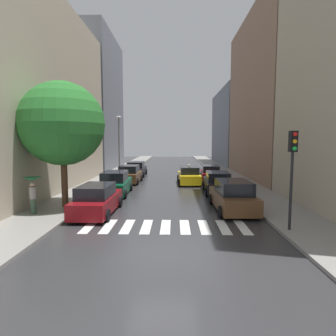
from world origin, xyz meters
TOP-DOWN VIEW (x-y plane):
  - ground_plane at (0.00, 24.00)m, footprint 28.00×72.00m
  - sidewalk_left at (-6.50, 24.00)m, footprint 3.00×72.00m
  - sidewalk_right at (6.50, 24.00)m, footprint 3.00×72.00m
  - crosswalk_stripes at (-0.00, 3.18)m, footprint 7.65×2.20m
  - building_left_near at (-11.00, 12.32)m, footprint 6.00×21.40m
  - building_left_mid at (-11.00, 30.32)m, footprint 6.00×13.06m
  - building_right_mid at (11.00, 20.90)m, footprint 6.00×17.17m
  - building_right_far at (11.00, 38.81)m, footprint 6.00×17.55m
  - parked_car_left_nearest at (-3.84, 5.43)m, footprint 2.10×4.70m
  - parked_car_left_second at (-3.99, 10.93)m, footprint 2.17×4.73m
  - parked_car_left_third at (-3.86, 16.74)m, footprint 2.15×4.14m
  - parked_car_left_fourth at (-3.95, 22.17)m, footprint 2.16×4.61m
  - parked_car_right_nearest at (3.77, 6.33)m, footprint 2.30×4.81m
  - parked_car_right_second at (3.73, 11.81)m, footprint 2.18×4.53m
  - parked_car_right_third at (3.97, 17.95)m, footprint 2.13×4.22m
  - taxi_midroad at (1.77, 16.25)m, footprint 2.18×4.48m
  - pedestrian_foreground at (-7.10, 4.85)m, footprint 0.91×0.91m
  - street_tree_left at (-6.03, 6.48)m, footprint 4.80×4.80m
  - traffic_light_right_corner at (5.45, 2.43)m, footprint 0.30×0.42m
  - lamp_post_left at (-5.55, 20.45)m, footprint 0.60×0.28m

SIDE VIEW (x-z plane):
  - ground_plane at x=0.00m, z-range -0.04..0.00m
  - crosswalk_stripes at x=0.00m, z-range 0.00..0.01m
  - sidewalk_left at x=-6.50m, z-range 0.00..0.15m
  - sidewalk_right at x=6.50m, z-range 0.00..0.15m
  - parked_car_right_third at x=3.97m, z-range -0.05..1.55m
  - taxi_midroad at x=1.77m, z-range -0.14..1.67m
  - parked_car_left_fourth at x=-3.95m, z-range -0.05..1.58m
  - parked_car_right_second at x=3.73m, z-range -0.05..1.59m
  - parked_car_left_nearest at x=-3.84m, z-range -0.05..1.60m
  - parked_car_left_third at x=-3.86m, z-range -0.06..1.63m
  - parked_car_left_second at x=-3.99m, z-range -0.06..1.69m
  - parked_car_right_nearest at x=3.77m, z-range -0.06..1.70m
  - pedestrian_foreground at x=-7.10m, z-range 0.55..2.51m
  - traffic_light_right_corner at x=5.45m, z-range 1.14..5.44m
  - lamp_post_left at x=-5.55m, z-range 0.67..7.15m
  - street_tree_left at x=-6.03m, z-range 1.36..8.60m
  - building_right_far at x=11.00m, z-range 0.00..12.34m
  - building_left_near at x=-11.00m, z-range 0.00..14.90m
  - building_right_mid at x=11.00m, z-range 0.00..17.13m
  - building_left_mid at x=-11.00m, z-range 0.00..18.38m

